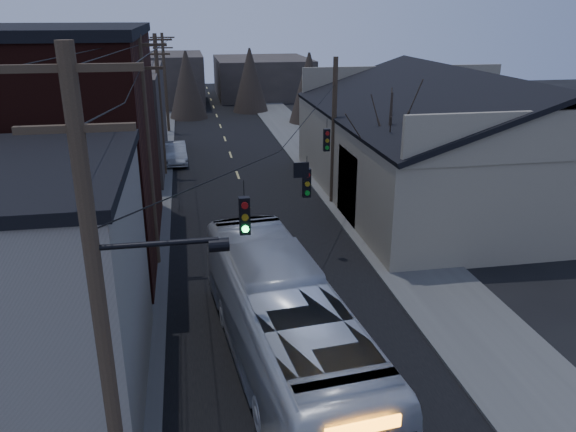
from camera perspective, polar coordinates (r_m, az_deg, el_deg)
name	(u,v)px	position (r m, az deg, el deg)	size (l,w,h in m)	color
road_surface	(241,183)	(37.73, -4.84, 3.33)	(9.00, 110.00, 0.02)	black
sidewalk_left	(141,188)	(37.71, -14.73, 2.80)	(4.00, 110.00, 0.12)	#474744
sidewalk_right	(335,178)	(38.83, 4.76, 3.90)	(4.00, 110.00, 0.12)	#474744
building_brick	(36,152)	(27.46, -24.27, 5.99)	(10.00, 12.00, 10.00)	black
building_left_far	(99,120)	(43.07, -18.66, 9.25)	(9.00, 14.00, 7.00)	#322C28
warehouse	(460,153)	(35.96, 17.09, 6.10)	(16.16, 20.60, 7.73)	gray
building_far_left	(161,80)	(71.46, -12.76, 13.36)	(10.00, 12.00, 6.00)	#322C28
building_far_right	(262,77)	(77.13, -2.65, 13.91)	(12.00, 14.00, 5.00)	#322C28
bare_tree	(388,165)	(28.71, 10.09, 5.14)	(0.40, 0.40, 7.20)	black
utility_lines	(191,129)	(30.70, -9.85, 8.72)	(11.24, 45.28, 10.50)	#382B1E
bus	(283,325)	(17.72, -0.50, -10.99)	(2.91, 12.43, 3.46)	#B2B7BF
parked_car	(175,153)	(43.46, -11.39, 6.29)	(1.61, 4.62, 1.52)	#999CA0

